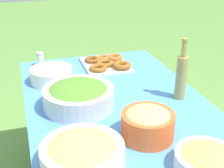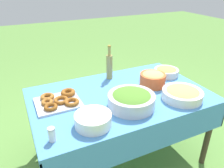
% 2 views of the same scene
% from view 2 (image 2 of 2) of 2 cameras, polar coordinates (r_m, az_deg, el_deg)
% --- Properties ---
extents(ground_plane, '(14.00, 14.00, 0.00)m').
position_cam_2_polar(ground_plane, '(2.22, 1.87, -18.28)').
color(ground_plane, '#609342').
extents(picnic_table, '(1.44, 0.91, 0.68)m').
position_cam_2_polar(picnic_table, '(1.85, 2.14, -5.08)').
color(picnic_table, '#4C8CD1').
rests_on(picnic_table, ground_plane).
extents(salad_bowl, '(0.35, 0.35, 0.12)m').
position_cam_2_polar(salad_bowl, '(1.62, 5.09, -3.98)').
color(salad_bowl, silver).
rests_on(salad_bowl, picnic_table).
extents(pasta_bowl, '(0.22, 0.22, 0.13)m').
position_cam_2_polar(pasta_bowl, '(1.95, 10.58, 1.45)').
color(pasta_bowl, '#E05B28').
rests_on(pasta_bowl, picnic_table).
extents(donut_platter, '(0.35, 0.30, 0.05)m').
position_cam_2_polar(donut_platter, '(1.73, -13.72, -4.21)').
color(donut_platter, silver).
rests_on(donut_platter, picnic_table).
extents(plate_stack, '(0.24, 0.24, 0.08)m').
position_cam_2_polar(plate_stack, '(1.44, -4.95, -9.31)').
color(plate_stack, white).
rests_on(plate_stack, picnic_table).
extents(olive_oil_bottle, '(0.06, 0.06, 0.32)m').
position_cam_2_polar(olive_oil_bottle, '(2.03, -0.68, 4.79)').
color(olive_oil_bottle, '#998E4C').
rests_on(olive_oil_bottle, picnic_table).
extents(bread_bowl, '(0.32, 0.32, 0.09)m').
position_cam_2_polar(bread_bowl, '(1.81, 17.89, -2.41)').
color(bread_bowl, white).
rests_on(bread_bowl, picnic_table).
extents(fruit_bowl, '(0.23, 0.23, 0.08)m').
position_cam_2_polar(fruit_bowl, '(2.19, 14.01, 3.22)').
color(fruit_bowl, silver).
rests_on(fruit_bowl, picnic_table).
extents(salt_shaker, '(0.04, 0.04, 0.09)m').
position_cam_2_polar(salt_shaker, '(1.36, -15.44, -12.58)').
color(salt_shaker, white).
rests_on(salt_shaker, picnic_table).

